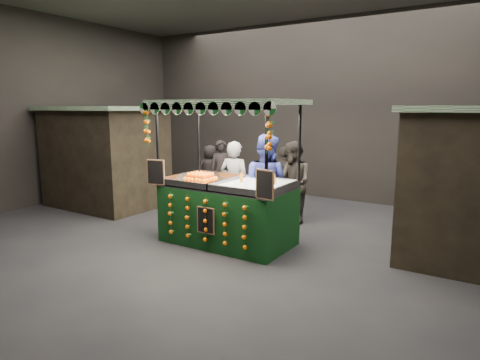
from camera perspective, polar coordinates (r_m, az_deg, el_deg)
The scene contains 11 objects.
ground at distance 8.01m, azimuth -2.58°, elevation -8.77°, with size 12.00×12.00×0.00m, color black.
market_hall at distance 7.63m, azimuth -2.79°, elevation 16.04°, with size 12.10×10.10×5.05m.
neighbour_stall_left at distance 11.42m, azimuth -18.02°, elevation 3.12°, with size 3.00×2.20×2.60m.
juice_stall at distance 7.83m, azimuth -1.77°, elevation -2.84°, with size 2.80×1.64×2.71m.
vendor_grey at distance 8.95m, azimuth -0.76°, elevation -0.58°, with size 0.74×0.54×1.87m.
vendor_blue at distance 8.27m, azimuth 3.53°, elevation -0.81°, with size 1.02×0.80×2.06m.
shopper_0 at distance 11.22m, azimuth -2.58°, elevation 1.14°, with size 0.74×0.68×1.71m.
shopper_1 at distance 9.27m, azimuth 7.36°, elevation -0.36°, with size 1.14×1.10×1.85m.
shopper_2 at distance 9.87m, azimuth 6.09°, elevation -0.22°, with size 1.02×0.93×1.67m.
shopper_3 at distance 9.49m, azimuth 26.50°, elevation -1.91°, with size 1.17×1.09×1.59m.
shopper_4 at distance 12.15m, azimuth -4.13°, elevation 1.31°, with size 0.86×0.85×1.50m.
Camera 1 is at (4.38, -6.20, 2.57)m, focal length 30.97 mm.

